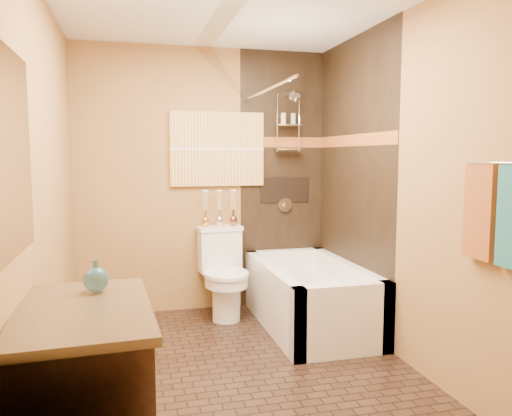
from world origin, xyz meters
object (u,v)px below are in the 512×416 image
object	(u,v)px
bathtub	(310,301)
vanity	(85,397)
toilet	(223,272)
sunset_painting	(217,149)

from	to	relation	value
bathtub	vanity	xyz separation A→B (m)	(-1.72, -1.75, 0.20)
bathtub	vanity	size ratio (longest dim) A/B	1.55
toilet	vanity	bearing A→B (deg)	-120.74
sunset_painting	toilet	bearing A→B (deg)	-90.00
sunset_painting	bathtub	distance (m)	1.66
sunset_painting	vanity	size ratio (longest dim) A/B	0.93
bathtub	vanity	world-z (taller)	vanity
sunset_painting	bathtub	xyz separation A→B (m)	(0.68, -0.73, -1.33)
vanity	toilet	bearing A→B (deg)	61.61
sunset_painting	vanity	world-z (taller)	sunset_painting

